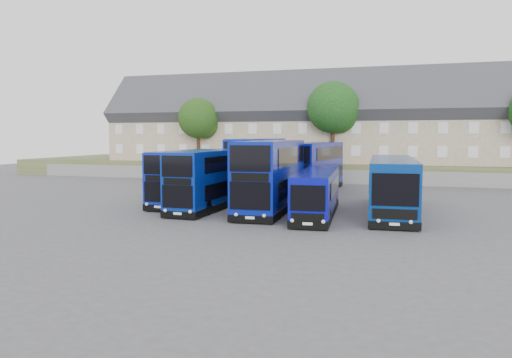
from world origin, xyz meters
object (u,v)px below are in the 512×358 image
Objects in this scene: dd_front_mid at (210,180)px; tree_west at (200,120)px; dd_front_left at (188,178)px; coach_east_a at (317,194)px; tree_mid at (335,109)px.

tree_west is at bearing 115.62° from dd_front_mid.
coach_east_a is at bearing -17.73° from dd_front_left.
dd_front_mid is 0.96× the size of coach_east_a.
dd_front_mid is at bearing 167.77° from coach_east_a.
dd_front_left is at bearing -68.74° from tree_west.
dd_front_left reaches higher than coach_east_a.
dd_front_mid is 7.97m from coach_east_a.
dd_front_left is at bearing -111.33° from tree_mid.
tree_mid is (5.41, 22.90, 6.05)m from dd_front_mid.
dd_front_mid is (2.70, -2.13, 0.05)m from dd_front_left.
coach_east_a is 1.18× the size of tree_mid.
tree_mid is at bearing 67.44° from dd_front_left.
coach_east_a is 1.41× the size of tree_west.
dd_front_mid is at bearing -103.30° from tree_mid.
dd_front_left is 11.05m from coach_east_a.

